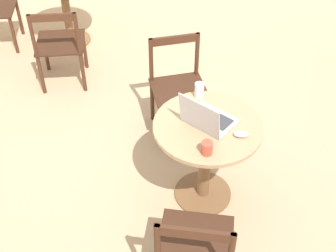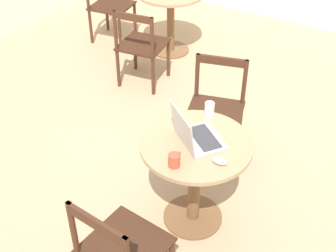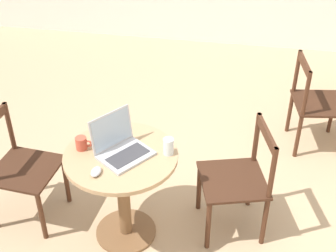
% 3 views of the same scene
% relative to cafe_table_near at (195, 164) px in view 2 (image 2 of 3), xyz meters
% --- Properties ---
extents(ground_plane, '(16.00, 16.00, 0.00)m').
position_rel_cafe_table_near_xyz_m(ground_plane, '(0.43, 0.25, -0.53)').
color(ground_plane, tan).
extents(cafe_table_near, '(0.75, 0.75, 0.72)m').
position_rel_cafe_table_near_xyz_m(cafe_table_near, '(0.00, 0.00, 0.00)').
color(cafe_table_near, brown).
rests_on(cafe_table_near, ground_plane).
extents(cafe_table_mid, '(0.75, 0.75, 0.72)m').
position_rel_cafe_table_near_xyz_m(cafe_table_mid, '(2.13, 1.49, 0.00)').
color(cafe_table_mid, brown).
rests_on(cafe_table_mid, ground_plane).
extents(chair_near_left, '(0.48, 0.48, 0.84)m').
position_rel_cafe_table_near_xyz_m(chair_near_left, '(-0.78, 0.06, -0.10)').
color(chair_near_left, '#472819').
rests_on(chair_near_left, ground_plane).
extents(chair_near_right, '(0.55, 0.55, 0.84)m').
position_rel_cafe_table_near_xyz_m(chair_near_right, '(0.77, 0.23, -0.10)').
color(chair_near_right, '#472819').
rests_on(chair_near_right, ground_plane).
extents(chair_mid_back, '(0.50, 0.50, 0.84)m').
position_rel_cafe_table_near_xyz_m(chair_mid_back, '(2.02, 2.29, -0.10)').
color(chair_mid_back, '#472819').
rests_on(chair_mid_back, ground_plane).
extents(chair_mid_left, '(0.51, 0.51, 0.84)m').
position_rel_cafe_table_near_xyz_m(chair_mid_left, '(1.37, 1.37, -0.10)').
color(chair_mid_left, '#472819').
rests_on(chair_mid_left, ground_plane).
extents(laptop, '(0.41, 0.42, 0.26)m').
position_rel_cafe_table_near_xyz_m(laptop, '(0.00, 0.01, 0.24)').
color(laptop, '#B7B7BC').
rests_on(laptop, cafe_table_near).
extents(mouse, '(0.06, 0.10, 0.03)m').
position_rel_cafe_table_near_xyz_m(mouse, '(-0.09, -0.22, 0.21)').
color(mouse, '#B7B7BC').
rests_on(mouse, cafe_table_near).
extents(mug, '(0.11, 0.07, 0.09)m').
position_rel_cafe_table_near_xyz_m(mug, '(-0.26, 0.01, 0.23)').
color(mug, '#C64C38').
rests_on(mug, cafe_table_near).
extents(drinking_glass, '(0.07, 0.07, 0.11)m').
position_rel_cafe_table_near_xyz_m(drinking_glass, '(0.30, 0.06, 0.25)').
color(drinking_glass, silver).
rests_on(drinking_glass, cafe_table_near).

